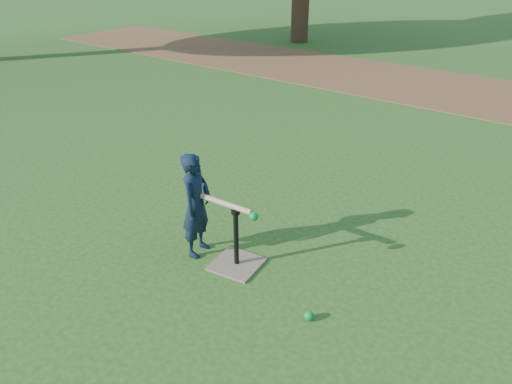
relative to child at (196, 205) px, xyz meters
The scene contains 6 objects.
ground 1.01m from the child, 15.32° to the right, with size 80.00×80.00×0.00m, color #285116.
dirt_strip 7.34m from the child, 83.47° to the left, with size 24.00×3.00×0.01m, color brown.
child is the anchor object (origin of this frame).
wiffle_ball_ground 1.47m from the child, ahead, with size 0.08×0.08×0.08m, color #0C882D.
batting_tee 0.60m from the child, ahead, with size 0.49×0.49×0.61m.
swing_action 0.38m from the child, ahead, with size 0.73×0.11×0.08m.
Camera 1 is at (2.09, -2.68, 2.76)m, focal length 35.00 mm.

